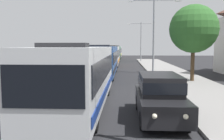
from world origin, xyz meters
TOP-DOWN VIEW (x-y plane):
  - bus_lead at (-1.30, 11.52)m, footprint 2.58×11.07m
  - bus_second_in_line at (-1.30, 24.35)m, footprint 2.58×11.76m
  - bus_middle at (-1.30, 37.51)m, footprint 2.58×10.87m
  - bus_fourth_in_line at (-1.30, 50.05)m, footprint 2.58×10.98m
  - bus_rear at (-1.30, 62.97)m, footprint 2.58×10.58m
  - white_suv at (2.40, 9.89)m, footprint 1.86×4.78m
  - streetlamp_mid at (4.10, 26.78)m, footprint 5.75×0.28m
  - streetlamp_far at (4.10, 47.72)m, footprint 5.37×0.28m
  - roadside_tree at (6.65, 20.30)m, footprint 4.03×4.03m

SIDE VIEW (x-z plane):
  - white_suv at x=2.40m, z-range 0.08..1.98m
  - bus_rear at x=-1.30m, z-range 0.08..3.29m
  - bus_middle at x=-1.30m, z-range 0.08..3.29m
  - bus_fourth_in_line at x=-1.30m, z-range 0.09..3.30m
  - bus_lead at x=-1.30m, z-range 0.09..3.30m
  - bus_second_in_line at x=-1.30m, z-range 0.09..3.30m
  - roadside_tree at x=6.65m, z-range 1.32..7.73m
  - streetlamp_far at x=4.10m, z-range 1.02..8.60m
  - streetlamp_mid at x=4.10m, z-range 1.07..9.24m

